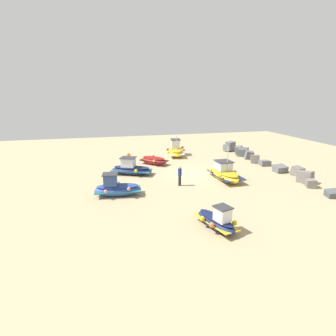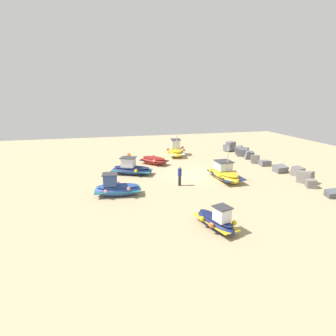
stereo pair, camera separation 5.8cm
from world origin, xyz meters
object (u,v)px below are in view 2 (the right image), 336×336
Objects in this scene: fishing_boat_3 at (225,173)px; fishing_boat_5 at (176,150)px; fishing_boat_2 at (154,160)px; person_walking at (180,174)px; fishing_boat_1 at (117,188)px; fishing_boat_0 at (216,220)px; fishing_boat_4 at (131,169)px; mooring_buoy_0 at (129,155)px.

fishing_boat_5 is at bearing 7.53° from fishing_boat_3.
fishing_boat_2 is 5.08m from fishing_boat_5.
person_walking is at bearing 96.79° from fishing_boat_3.
person_walking is (11.15, -2.80, 0.35)m from fishing_boat_5.
fishing_boat_1 is 0.82× the size of fishing_boat_5.
person_walking is at bearing 140.92° from fishing_boat_2.
fishing_boat_4 reaches higher than fishing_boat_0.
mooring_buoy_0 is at bearing 102.64° from fishing_boat_5.
person_walking reaches higher than fishing_boat_0.
fishing_boat_4 is (-5.30, 1.69, -0.02)m from fishing_boat_1.
person_walking is (-7.61, 0.05, 0.50)m from fishing_boat_0.
mooring_buoy_0 is at bearing 35.38° from fishing_boat_3.
mooring_buoy_0 is (0.27, -6.00, -0.20)m from fishing_boat_5.
person_walking is (4.30, 3.62, 0.43)m from fishing_boat_4.
fishing_boat_5 is 6.01m from mooring_buoy_0.
fishing_boat_3 is at bearing 68.08° from person_walking.
fishing_boat_0 is 7.63m from person_walking.
fishing_boat_2 is at bearing 145.62° from fishing_boat_5.
fishing_boat_2 is 4.15m from mooring_buoy_0.
fishing_boat_2 is at bearing 155.50° from person_walking.
fishing_boat_1 is at bearing -157.69° from fishing_boat_0.
fishing_boat_5 is (-18.76, 2.85, 0.15)m from fishing_boat_0.
fishing_boat_1 is 14.60m from fishing_boat_5.
mooring_buoy_0 is (-10.21, -7.68, -0.14)m from fishing_boat_3.
fishing_boat_3 is 10.62m from fishing_boat_5.
fishing_boat_1 is (-6.62, -5.25, 0.09)m from fishing_boat_0.
person_walking is 2.44× the size of mooring_buoy_0.
fishing_boat_3 reaches higher than fishing_boat_2.
fishing_boat_3 reaches higher than fishing_boat_4.
fishing_boat_5 is at bearing -117.49° from fishing_boat_1.
fishing_boat_4 is at bearing -170.20° from person_walking.
fishing_boat_4 is (-11.92, -3.57, 0.07)m from fishing_boat_0.
mooring_buoy_0 is at bearing 166.17° from person_walking.
fishing_boat_1 is at bearing 97.18° from fishing_boat_4.
person_walking is at bearing 175.93° from fishing_boat_5.
fishing_boat_4 is 0.94× the size of fishing_boat_5.
fishing_boat_2 is 0.76× the size of fishing_boat_4.
mooring_buoy_0 is (-6.57, 0.41, -0.12)m from fishing_boat_4.
person_walking is (0.66, -4.47, 0.41)m from fishing_boat_3.
fishing_boat_1 is at bearing 107.05° from fishing_boat_2.
fishing_boat_2 is at bearing 35.78° from fishing_boat_3.
fishing_boat_5 reaches higher than person_walking.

